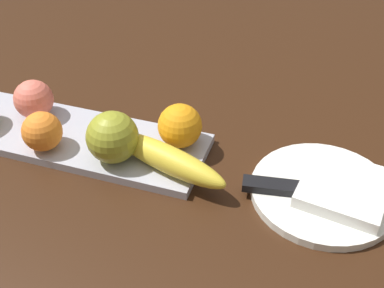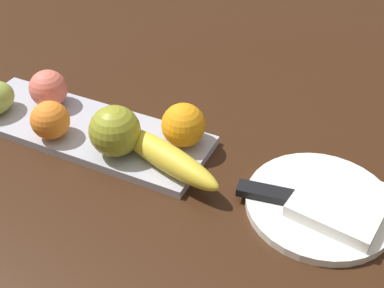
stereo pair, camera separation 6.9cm
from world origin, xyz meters
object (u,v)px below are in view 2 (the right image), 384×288
object	(u,v)px
fruit_tray	(85,130)
apple	(113,132)
orange_near_apple	(50,120)
peach	(48,89)
folded_napkin	(341,202)
dinner_plate	(320,204)
knife	(282,197)
banana	(165,157)
orange_near_banana	(183,125)

from	to	relation	value
fruit_tray	apple	bearing A→B (deg)	-22.78
orange_near_apple	fruit_tray	bearing A→B (deg)	54.64
apple	peach	size ratio (longest dim) A/B	1.21
folded_napkin	dinner_plate	bearing A→B (deg)	-180.00
apple	dinner_plate	distance (m)	0.31
fruit_tray	orange_near_apple	world-z (taller)	orange_near_apple
fruit_tray	apple	xyz separation A→B (m)	(0.08, -0.03, 0.05)
fruit_tray	knife	world-z (taller)	knife
banana	orange_near_banana	xyz separation A→B (m)	(-0.00, 0.06, 0.01)
apple	orange_near_banana	size ratio (longest dim) A/B	1.14
banana	folded_napkin	size ratio (longest dim) A/B	1.70
banana	orange_near_apple	distance (m)	0.19
apple	banana	world-z (taller)	apple
orange_near_banana	apple	bearing A→B (deg)	-141.01
knife	folded_napkin	bearing A→B (deg)	6.56
folded_napkin	banana	bearing A→B (deg)	-172.60
dinner_plate	peach	bearing A→B (deg)	176.68
dinner_plate	knife	xyz separation A→B (m)	(-0.05, -0.02, 0.01)
apple	folded_napkin	world-z (taller)	apple
orange_near_banana	knife	xyz separation A→B (m)	(0.17, -0.05, -0.03)
orange_near_banana	dinner_plate	size ratio (longest dim) A/B	0.33
dinner_plate	orange_near_banana	bearing A→B (deg)	171.94
orange_near_banana	knife	bearing A→B (deg)	-16.68
fruit_tray	orange_near_apple	distance (m)	0.06
folded_napkin	knife	xyz separation A→B (m)	(-0.07, -0.02, -0.00)
dinner_plate	knife	distance (m)	0.05
apple	orange_near_apple	world-z (taller)	apple
apple	peach	bearing A→B (deg)	159.93
peach	dinner_plate	xyz separation A→B (m)	(0.47, -0.03, -0.04)
folded_napkin	fruit_tray	bearing A→B (deg)	-180.00
fruit_tray	folded_napkin	world-z (taller)	folded_napkin
orange_near_apple	peach	world-z (taller)	peach
peach	knife	bearing A→B (deg)	-6.45
orange_near_banana	folded_napkin	size ratio (longest dim) A/B	0.58
orange_near_banana	folded_napkin	distance (m)	0.25
apple	dinner_plate	bearing A→B (deg)	6.46
apple	peach	distance (m)	0.18
orange_near_apple	knife	size ratio (longest dim) A/B	0.33
folded_napkin	orange_near_apple	bearing A→B (deg)	-174.62
peach	folded_napkin	distance (m)	0.50
banana	orange_near_banana	size ratio (longest dim) A/B	2.92
banana	peach	world-z (taller)	peach
fruit_tray	banana	size ratio (longest dim) A/B	2.10
banana	apple	bearing A→B (deg)	-161.41
apple	orange_near_banana	xyz separation A→B (m)	(0.08, 0.07, -0.00)
orange_near_apple	folded_napkin	xyz separation A→B (m)	(0.44, 0.04, -0.02)
dinner_plate	knife	size ratio (longest dim) A/B	1.11
fruit_tray	orange_near_banana	xyz separation A→B (m)	(0.16, 0.03, 0.04)
banana	knife	size ratio (longest dim) A/B	1.08
orange_near_apple	dinner_plate	distance (m)	0.42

